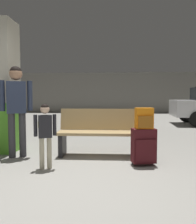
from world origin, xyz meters
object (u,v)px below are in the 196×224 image
(child, at_px, (45,129))
(adult, at_px, (16,102))
(suitcase, at_px, (144,146))
(backpack_bright, at_px, (144,119))
(bench, at_px, (100,132))
(structural_pillar, at_px, (2,88))

(child, bearing_deg, adult, 139.52)
(suitcase, bearing_deg, adult, 171.92)
(backpack_bright, xyz_separation_m, adult, (-2.28, 0.32, 0.27))
(child, relative_size, adult, 0.61)
(bench, distance_m, suitcase, 0.97)
(bench, relative_size, suitcase, 2.67)
(structural_pillar, height_order, child, structural_pillar)
(bench, relative_size, child, 1.58)
(backpack_bright, bearing_deg, suitcase, 40.92)
(suitcase, xyz_separation_m, backpack_bright, (-0.00, -0.00, 0.45))
(bench, xyz_separation_m, suitcase, (0.75, -0.59, -0.12))
(bench, height_order, suitcase, bench)
(structural_pillar, height_order, backpack_bright, structural_pillar)
(structural_pillar, height_order, suitcase, structural_pillar)
(structural_pillar, relative_size, suitcase, 4.37)
(bench, height_order, child, child)
(structural_pillar, xyz_separation_m, suitcase, (2.77, -0.74, -0.99))
(suitcase, bearing_deg, structural_pillar, 165.05)
(structural_pillar, relative_size, backpack_bright, 7.76)
(bench, xyz_separation_m, backpack_bright, (0.75, -0.60, 0.33))
(backpack_bright, bearing_deg, adult, 171.91)
(bench, bearing_deg, structural_pillar, 175.89)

